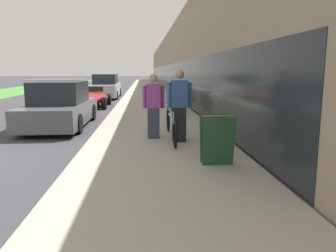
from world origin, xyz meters
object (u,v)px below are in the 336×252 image
at_px(tandem_bicycle, 171,124).
at_px(person_rider, 179,106).
at_px(person_bystander, 153,106).
at_px(cruiser_bike_nearest, 183,103).
at_px(cruiser_bike_farthest, 173,95).
at_px(parked_sedan_far, 106,87).
at_px(cruiser_bike_middle, 174,99).
at_px(parked_sedan_curbside, 61,106).
at_px(vintage_roadster_curbside, 90,98).
at_px(sandwich_board_sign, 217,139).
at_px(bike_rack_hoop, 175,102).

bearing_deg(tandem_bicycle, person_rider, -65.80).
distance_m(person_bystander, cruiser_bike_nearest, 5.31).
xyz_separation_m(cruiser_bike_farthest, parked_sedan_far, (-4.15, 5.07, 0.17)).
relative_size(cruiser_bike_middle, parked_sedan_curbside, 0.40).
bearing_deg(cruiser_bike_farthest, vintage_roadster_curbside, -171.95).
height_order(tandem_bicycle, vintage_roadster_curbside, vintage_roadster_curbside).
height_order(cruiser_bike_farthest, sandwich_board_sign, cruiser_bike_farthest).
bearing_deg(parked_sedan_far, cruiser_bike_nearest, -66.09).
xyz_separation_m(person_rider, vintage_roadster_curbside, (-3.60, 9.30, -0.58)).
height_order(tandem_bicycle, sandwich_board_sign, sandwich_board_sign).
relative_size(cruiser_bike_nearest, cruiser_bike_farthest, 0.88).
bearing_deg(cruiser_bike_nearest, person_rider, -97.82).
bearing_deg(person_bystander, person_rider, -36.52).
xyz_separation_m(cruiser_bike_middle, vintage_roadster_curbside, (-4.18, 1.83, -0.12)).
bearing_deg(tandem_bicycle, person_bystander, 168.42).
bearing_deg(person_rider, tandem_bicycle, 114.20).
xyz_separation_m(person_bystander, cruiser_bike_middle, (1.18, 7.03, -0.41)).
bearing_deg(cruiser_bike_middle, sandwich_board_sign, -90.57).
distance_m(person_bystander, bike_rack_hoop, 4.14).
distance_m(person_rider, cruiser_bike_middle, 7.51).
relative_size(person_rider, cruiser_bike_farthest, 0.91).
height_order(tandem_bicycle, cruiser_bike_middle, cruiser_bike_middle).
relative_size(tandem_bicycle, cruiser_bike_nearest, 1.63).
relative_size(cruiser_bike_middle, vintage_roadster_curbside, 0.47).
xyz_separation_m(person_bystander, parked_sedan_curbside, (-3.00, 2.90, -0.29)).
height_order(tandem_bicycle, person_bystander, person_bystander).
distance_m(tandem_bicycle, parked_sedan_curbside, 4.56).
xyz_separation_m(cruiser_bike_farthest, parked_sedan_curbside, (-4.33, -6.57, 0.12)).
distance_m(cruiser_bike_middle, vintage_roadster_curbside, 4.56).
relative_size(tandem_bicycle, parked_sedan_far, 0.58).
xyz_separation_m(bike_rack_hoop, parked_sedan_curbside, (-3.94, -1.12, 0.00)).
relative_size(person_bystander, cruiser_bike_farthest, 0.85).
height_order(cruiser_bike_middle, parked_sedan_far, parked_sedan_far).
xyz_separation_m(cruiser_bike_farthest, vintage_roadster_curbside, (-4.34, -0.61, -0.12)).
distance_m(bike_rack_hoop, cruiser_bike_nearest, 1.18).
xyz_separation_m(cruiser_bike_nearest, sandwich_board_sign, (-0.28, -7.51, 0.09)).
bearing_deg(person_rider, cruiser_bike_nearest, 82.18).
bearing_deg(parked_sedan_curbside, sandwich_board_sign, -52.39).
relative_size(cruiser_bike_middle, sandwich_board_sign, 2.02).
bearing_deg(bike_rack_hoop, tandem_bicycle, -96.94).
relative_size(sandwich_board_sign, parked_sedan_curbside, 0.20).
bearing_deg(vintage_roadster_curbside, cruiser_bike_nearest, -40.64).
height_order(bike_rack_hoop, vintage_roadster_curbside, vintage_roadster_curbside).
distance_m(tandem_bicycle, cruiser_bike_middle, 7.16).
distance_m(bike_rack_hoop, sandwich_board_sign, 6.42).
relative_size(cruiser_bike_farthest, vintage_roadster_curbside, 0.49).
bearing_deg(cruiser_bike_middle, tandem_bicycle, -95.90).
xyz_separation_m(sandwich_board_sign, vintage_roadster_curbside, (-4.08, 11.26, -0.17)).
height_order(person_bystander, sandwich_board_sign, person_bystander).
xyz_separation_m(tandem_bicycle, person_rider, (0.16, -0.35, 0.51)).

